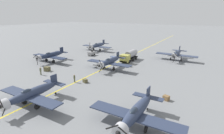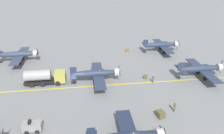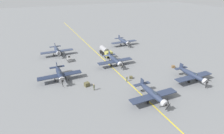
% 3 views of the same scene
% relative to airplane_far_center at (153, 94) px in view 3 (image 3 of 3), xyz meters
% --- Properties ---
extents(ground_plane, '(400.00, 400.00, 0.00)m').
position_rel_airplane_far_center_xyz_m(ground_plane, '(0.78, -25.49, -2.01)').
color(ground_plane, slate).
extents(taxiway_stripe, '(0.30, 160.00, 0.01)m').
position_rel_airplane_far_center_xyz_m(taxiway_stripe, '(0.78, -25.49, -2.01)').
color(taxiway_stripe, yellow).
rests_on(taxiway_stripe, ground).
extents(airplane_far_center, '(12.00, 9.98, 3.70)m').
position_rel_airplane_far_center_xyz_m(airplane_far_center, '(0.00, 0.00, 0.00)').
color(airplane_far_center, '#2A354E').
rests_on(airplane_far_center, ground).
extents(airplane_near_right, '(12.00, 9.98, 3.80)m').
position_rel_airplane_far_center_xyz_m(airplane_near_right, '(15.44, -39.53, 0.00)').
color(airplane_near_right, '#313B55').
rests_on(airplane_near_right, ground).
extents(airplane_mid_right, '(12.00, 9.98, 3.65)m').
position_rel_airplane_far_center_xyz_m(airplane_mid_right, '(17.77, -19.12, 0.00)').
color(airplane_mid_right, '#202A43').
rests_on(airplane_mid_right, ground).
extents(airplane_near_left, '(12.00, 9.98, 3.65)m').
position_rel_airplane_far_center_xyz_m(airplane_near_left, '(-13.58, -39.82, 0.00)').
color(airplane_near_left, '#323C56').
rests_on(airplane_near_left, ground).
extents(airplane_mid_center, '(12.00, 9.98, 3.65)m').
position_rel_airplane_far_center_xyz_m(airplane_mid_center, '(-0.67, -21.77, 0.00)').
color(airplane_mid_center, '#2A344E').
rests_on(airplane_mid_center, ground).
extents(airplane_far_left, '(12.00, 9.98, 3.65)m').
position_rel_airplane_far_center_xyz_m(airplane_far_left, '(-15.74, -3.01, 0.00)').
color(airplane_far_left, '#2B354E').
rests_on(airplane_far_left, ground).
extents(fuel_tanker, '(2.67, 8.00, 2.98)m').
position_rel_airplane_far_center_xyz_m(fuel_tanker, '(-1.56, -31.87, -0.50)').
color(fuel_tanker, black).
rests_on(fuel_tanker, ground).
extents(tow_tractor, '(1.57, 2.60, 1.79)m').
position_rel_airplane_far_center_xyz_m(tow_tractor, '(12.41, -31.81, -1.22)').
color(tow_tractor, gray).
rests_on(tow_tractor, ground).
extents(ground_crew_walking, '(0.40, 0.40, 1.84)m').
position_rel_airplane_far_center_xyz_m(ground_crew_walking, '(10.79, -10.06, -1.01)').
color(ground_crew_walking, '#515638').
rests_on(ground_crew_walking, ground).
extents(ground_crew_inspecting, '(0.37, 0.37, 1.69)m').
position_rel_airplane_far_center_xyz_m(ground_crew_inspecting, '(0.94, -10.52, -1.09)').
color(ground_crew_inspecting, '#515638').
rests_on(ground_crew_inspecting, ground).
extents(supply_crate_by_tanker, '(1.12, 1.02, 0.78)m').
position_rel_airplane_far_center_xyz_m(supply_crate_by_tanker, '(-17.33, -12.15, -1.62)').
color(supply_crate_by_tanker, brown).
rests_on(supply_crate_by_tanker, ground).
extents(supply_crate_mid_lane, '(1.08, 0.99, 0.73)m').
position_rel_airplane_far_center_xyz_m(supply_crate_mid_lane, '(-1.01, -11.53, -1.65)').
color(supply_crate_mid_lane, brown).
rests_on(supply_crate_mid_lane, ground).
extents(supply_crate_outboard, '(1.50, 1.34, 1.07)m').
position_rel_airplane_far_center_xyz_m(supply_crate_outboard, '(11.85, -12.77, -1.48)').
color(supply_crate_outboard, brown).
rests_on(supply_crate_outboard, ground).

